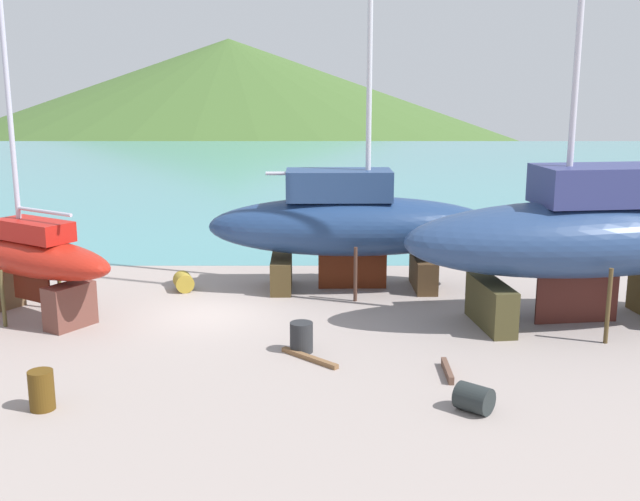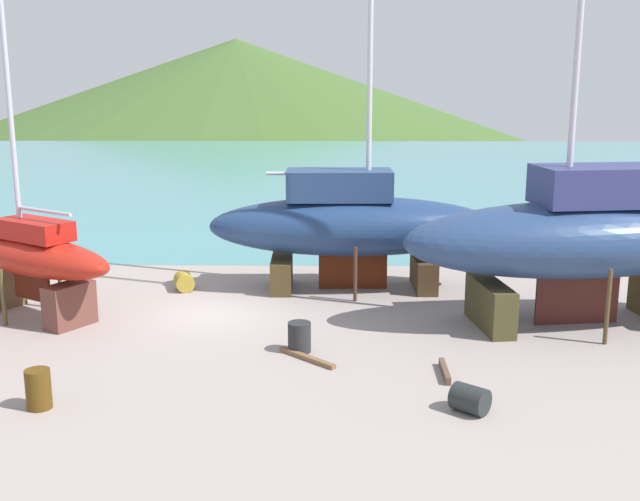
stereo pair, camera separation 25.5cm
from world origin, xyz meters
name	(u,v)px [view 1 (the left image)]	position (x,y,z in m)	size (l,w,h in m)	color
ground_plane	(193,353)	(0.00, -3.44, 0.00)	(39.10, 39.10, 0.00)	gray
sea_water	(277,172)	(0.00, 37.42, 0.00)	(156.40, 62.22, 0.01)	teal
headland_hill	(230,116)	(-14.53, 131.80, 0.00)	(175.10, 175.10, 29.99)	#405F2A
sailboat_small_center	(29,258)	(-5.33, -0.36, 1.87)	(6.69, 5.21, 10.67)	brown
sailboat_mid_port	(351,224)	(4.47, 2.98, 2.29)	(9.90, 3.20, 14.84)	#49331E
sailboat_far_slipway	(583,236)	(11.07, -0.84, 2.66)	(10.96, 4.65, 19.43)	#443E21
barrel_ochre	(301,337)	(2.89, -3.35, 0.41)	(0.62, 0.62, 0.81)	#26282A
barrel_by_slipway	(41,390)	(-2.73, -7.00, 0.45)	(0.55, 0.55, 0.89)	#523710
barrel_tipped_right	(183,282)	(-1.31, 2.69, 0.32)	(0.63, 0.63, 0.77)	olive
barrel_blue_faded	(473,398)	(6.74, -7.12, 0.31)	(0.62, 0.62, 0.75)	#242A2A
timber_long_aft	(309,358)	(3.10, -3.98, 0.06)	(1.93, 0.16, 0.12)	brown
timber_long_fore	(447,371)	(6.52, -4.97, 0.10)	(1.38, 0.13, 0.20)	brown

